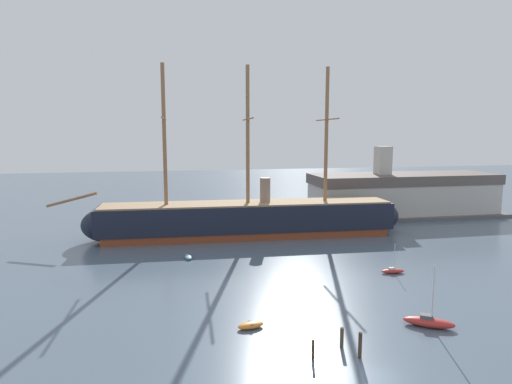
{
  "coord_description": "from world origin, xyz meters",
  "views": [
    {
      "loc": [
        -16.1,
        -30.35,
        19.9
      ],
      "look_at": [
        -2.77,
        36.12,
        10.55
      ],
      "focal_mm": 30.27,
      "sensor_mm": 36.0,
      "label": 1
    }
  ],
  "objects_px": {
    "sailboat_foreground_right": "(429,322)",
    "sailboat_mid_right": "(393,271)",
    "motorboat_far_right": "(388,224)",
    "dinghy_foreground_left": "(251,325)",
    "dinghy_alongside_bow": "(188,257)",
    "dockside_warehouse_right": "(403,195)",
    "mooring_piling_nearest": "(360,345)",
    "tall_ship": "(248,219)",
    "mooring_piling_right_pair": "(313,349)",
    "mooring_piling_left_pair": "(342,338)"
  },
  "relations": [
    {
      "from": "sailboat_mid_right",
      "to": "dockside_warehouse_right",
      "type": "distance_m",
      "value": 46.55
    },
    {
      "from": "mooring_piling_left_pair",
      "to": "mooring_piling_right_pair",
      "type": "xyz_separation_m",
      "value": [
        -3.32,
        -1.5,
        -0.06
      ]
    },
    {
      "from": "sailboat_mid_right",
      "to": "motorboat_far_right",
      "type": "height_order",
      "value": "sailboat_mid_right"
    },
    {
      "from": "dinghy_foreground_left",
      "to": "dinghy_alongside_bow",
      "type": "height_order",
      "value": "dinghy_foreground_left"
    },
    {
      "from": "motorboat_far_right",
      "to": "mooring_piling_left_pair",
      "type": "height_order",
      "value": "mooring_piling_left_pair"
    },
    {
      "from": "mooring_piling_nearest",
      "to": "dockside_warehouse_right",
      "type": "distance_m",
      "value": 71.89
    },
    {
      "from": "dinghy_alongside_bow",
      "to": "mooring_piling_right_pair",
      "type": "height_order",
      "value": "mooring_piling_right_pair"
    },
    {
      "from": "dinghy_alongside_bow",
      "to": "dockside_warehouse_right",
      "type": "relative_size",
      "value": 0.05
    },
    {
      "from": "tall_ship",
      "to": "motorboat_far_right",
      "type": "height_order",
      "value": "tall_ship"
    },
    {
      "from": "sailboat_mid_right",
      "to": "sailboat_foreground_right",
      "type": "bearing_deg",
      "value": -106.87
    },
    {
      "from": "dinghy_foreground_left",
      "to": "motorboat_far_right",
      "type": "relative_size",
      "value": 0.66
    },
    {
      "from": "mooring_piling_nearest",
      "to": "mooring_piling_left_pair",
      "type": "relative_size",
      "value": 1.23
    },
    {
      "from": "dinghy_foreground_left",
      "to": "sailboat_mid_right",
      "type": "xyz_separation_m",
      "value": [
        23.09,
        13.16,
        0.03
      ]
    },
    {
      "from": "mooring_piling_right_pair",
      "to": "dinghy_foreground_left",
      "type": "bearing_deg",
      "value": 121.16
    },
    {
      "from": "dinghy_foreground_left",
      "to": "dinghy_alongside_bow",
      "type": "xyz_separation_m",
      "value": [
        -5.21,
        26.16,
        -0.04
      ]
    },
    {
      "from": "sailboat_mid_right",
      "to": "mooring_piling_left_pair",
      "type": "xyz_separation_m",
      "value": [
        -15.49,
        -18.74,
        0.6
      ]
    },
    {
      "from": "mooring_piling_left_pair",
      "to": "tall_ship",
      "type": "bearing_deg",
      "value": 91.06
    },
    {
      "from": "tall_ship",
      "to": "dinghy_alongside_bow",
      "type": "bearing_deg",
      "value": -133.13
    },
    {
      "from": "dockside_warehouse_right",
      "to": "mooring_piling_right_pair",
      "type": "bearing_deg",
      "value": -125.7
    },
    {
      "from": "sailboat_foreground_right",
      "to": "dockside_warehouse_right",
      "type": "bearing_deg",
      "value": 62.51
    },
    {
      "from": "mooring_piling_left_pair",
      "to": "mooring_piling_right_pair",
      "type": "relative_size",
      "value": 1.06
    },
    {
      "from": "tall_ship",
      "to": "mooring_piling_left_pair",
      "type": "bearing_deg",
      "value": -88.94
    },
    {
      "from": "tall_ship",
      "to": "mooring_piling_right_pair",
      "type": "distance_m",
      "value": 46.16
    },
    {
      "from": "motorboat_far_right",
      "to": "mooring_piling_left_pair",
      "type": "relative_size",
      "value": 2.29
    },
    {
      "from": "mooring_piling_nearest",
      "to": "mooring_piling_right_pair",
      "type": "bearing_deg",
      "value": 171.22
    },
    {
      "from": "motorboat_far_right",
      "to": "dinghy_foreground_left",
      "type": "bearing_deg",
      "value": -132.21
    },
    {
      "from": "sailboat_mid_right",
      "to": "dockside_warehouse_right",
      "type": "bearing_deg",
      "value": 58.59
    },
    {
      "from": "sailboat_foreground_right",
      "to": "sailboat_mid_right",
      "type": "height_order",
      "value": "sailboat_foreground_right"
    },
    {
      "from": "dockside_warehouse_right",
      "to": "dinghy_foreground_left",
      "type": "bearing_deg",
      "value": -131.87
    },
    {
      "from": "tall_ship",
      "to": "sailboat_foreground_right",
      "type": "xyz_separation_m",
      "value": [
        11.33,
        -42.22,
        -2.96
      ]
    },
    {
      "from": "sailboat_foreground_right",
      "to": "sailboat_mid_right",
      "type": "bearing_deg",
      "value": 73.13
    },
    {
      "from": "mooring_piling_nearest",
      "to": "mooring_piling_right_pair",
      "type": "height_order",
      "value": "mooring_piling_nearest"
    },
    {
      "from": "dinghy_foreground_left",
      "to": "mooring_piling_nearest",
      "type": "xyz_separation_m",
      "value": [
        8.42,
        -7.71,
        0.86
      ]
    },
    {
      "from": "dinghy_alongside_bow",
      "to": "dockside_warehouse_right",
      "type": "height_order",
      "value": "dockside_warehouse_right"
    },
    {
      "from": "sailboat_foreground_right",
      "to": "mooring_piling_left_pair",
      "type": "xyz_separation_m",
      "value": [
        -10.51,
        -2.3,
        0.41
      ]
    },
    {
      "from": "sailboat_mid_right",
      "to": "dinghy_alongside_bow",
      "type": "height_order",
      "value": "sailboat_mid_right"
    },
    {
      "from": "sailboat_mid_right",
      "to": "mooring_piling_nearest",
      "type": "height_order",
      "value": "sailboat_mid_right"
    },
    {
      "from": "dinghy_alongside_bow",
      "to": "mooring_piling_left_pair",
      "type": "relative_size",
      "value": 1.33
    },
    {
      "from": "mooring_piling_left_pair",
      "to": "mooring_piling_right_pair",
      "type": "height_order",
      "value": "mooring_piling_left_pair"
    },
    {
      "from": "tall_ship",
      "to": "mooring_piling_left_pair",
      "type": "distance_m",
      "value": 44.6
    },
    {
      "from": "motorboat_far_right",
      "to": "mooring_piling_right_pair",
      "type": "height_order",
      "value": "mooring_piling_right_pair"
    },
    {
      "from": "sailboat_foreground_right",
      "to": "mooring_piling_left_pair",
      "type": "height_order",
      "value": "sailboat_foreground_right"
    },
    {
      "from": "dinghy_foreground_left",
      "to": "mooring_piling_right_pair",
      "type": "bearing_deg",
      "value": -58.84
    },
    {
      "from": "dinghy_alongside_bow",
      "to": "mooring_piling_right_pair",
      "type": "relative_size",
      "value": 1.42
    },
    {
      "from": "mooring_piling_left_pair",
      "to": "dockside_warehouse_right",
      "type": "xyz_separation_m",
      "value": [
        39.63,
        58.26,
        4.1
      ]
    },
    {
      "from": "sailboat_foreground_right",
      "to": "dinghy_alongside_bow",
      "type": "xyz_separation_m",
      "value": [
        -23.31,
        29.43,
        -0.26
      ]
    },
    {
      "from": "dinghy_alongside_bow",
      "to": "dinghy_foreground_left",
      "type": "bearing_deg",
      "value": -78.74
    },
    {
      "from": "mooring_piling_nearest",
      "to": "dockside_warehouse_right",
      "type": "bearing_deg",
      "value": 57.28
    },
    {
      "from": "tall_ship",
      "to": "dinghy_foreground_left",
      "type": "bearing_deg",
      "value": -99.87
    },
    {
      "from": "mooring_piling_left_pair",
      "to": "mooring_piling_nearest",
      "type": "bearing_deg",
      "value": -68.86
    }
  ]
}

